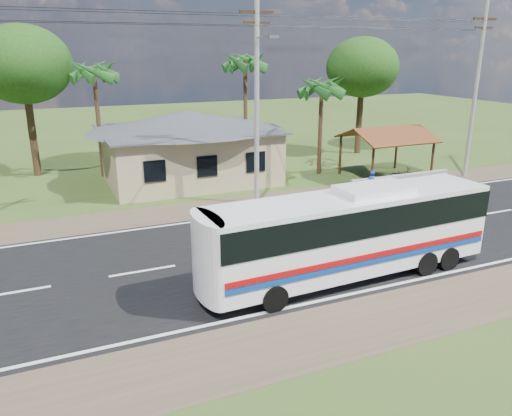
{
  "coord_description": "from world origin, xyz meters",
  "views": [
    {
      "loc": [
        -7.34,
        -17.59,
        8.05
      ],
      "look_at": [
        0.61,
        1.0,
        1.6
      ],
      "focal_mm": 35.0,
      "sensor_mm": 36.0,
      "label": 1
    }
  ],
  "objects_px": {
    "coach_bus": "(351,228)",
    "person": "(371,183)",
    "motorcycle": "(401,174)",
    "waiting_shed": "(387,136)"
  },
  "relations": [
    {
      "from": "motorcycle",
      "to": "person",
      "type": "distance_m",
      "value": 4.47
    },
    {
      "from": "waiting_shed",
      "to": "person",
      "type": "xyz_separation_m",
      "value": [
        -3.48,
        -3.38,
        -1.99
      ]
    },
    {
      "from": "motorcycle",
      "to": "person",
      "type": "bearing_deg",
      "value": 130.14
    },
    {
      "from": "waiting_shed",
      "to": "motorcycle",
      "type": "bearing_deg",
      "value": -71.21
    },
    {
      "from": "coach_bus",
      "to": "person",
      "type": "relative_size",
      "value": 7.44
    },
    {
      "from": "coach_bus",
      "to": "motorcycle",
      "type": "distance_m",
      "value": 15.45
    },
    {
      "from": "waiting_shed",
      "to": "motorcycle",
      "type": "xyz_separation_m",
      "value": [
        0.42,
        -1.23,
        -2.3
      ]
    },
    {
      "from": "motorcycle",
      "to": "person",
      "type": "xyz_separation_m",
      "value": [
        -3.9,
        -2.15,
        0.31
      ]
    },
    {
      "from": "coach_bus",
      "to": "motorcycle",
      "type": "xyz_separation_m",
      "value": [
        11.01,
        10.74,
        -1.52
      ]
    },
    {
      "from": "coach_bus",
      "to": "person",
      "type": "bearing_deg",
      "value": 48.13
    }
  ]
}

